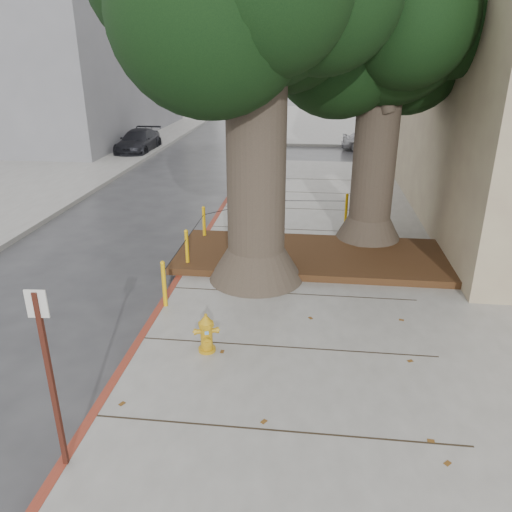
{
  "coord_description": "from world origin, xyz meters",
  "views": [
    {
      "loc": [
        0.85,
        -7.15,
        4.73
      ],
      "look_at": [
        -0.18,
        1.64,
        1.1
      ],
      "focal_mm": 35.0,
      "sensor_mm": 36.0,
      "label": 1
    }
  ],
  "objects_px": {
    "car_silver": "(373,140)",
    "fire_hydrant": "(206,333)",
    "signpost": "(49,372)",
    "car_red": "(454,142)",
    "car_dark": "(138,141)"
  },
  "relations": [
    {
      "from": "signpost",
      "to": "car_silver",
      "type": "xyz_separation_m",
      "value": [
        5.76,
        22.13,
        -0.91
      ]
    },
    {
      "from": "car_silver",
      "to": "car_dark",
      "type": "bearing_deg",
      "value": 101.39
    },
    {
      "from": "car_dark",
      "to": "fire_hydrant",
      "type": "bearing_deg",
      "value": -68.07
    },
    {
      "from": "car_silver",
      "to": "fire_hydrant",
      "type": "bearing_deg",
      "value": 168.96
    },
    {
      "from": "signpost",
      "to": "car_red",
      "type": "distance_m",
      "value": 23.41
    },
    {
      "from": "fire_hydrant",
      "to": "car_silver",
      "type": "relative_size",
      "value": 0.21
    },
    {
      "from": "signpost",
      "to": "fire_hydrant",
      "type": "bearing_deg",
      "value": 61.35
    },
    {
      "from": "fire_hydrant",
      "to": "signpost",
      "type": "height_order",
      "value": "signpost"
    },
    {
      "from": "signpost",
      "to": "car_red",
      "type": "bearing_deg",
      "value": 61.76
    },
    {
      "from": "car_dark",
      "to": "car_silver",
      "type": "bearing_deg",
      "value": 8.88
    },
    {
      "from": "fire_hydrant",
      "to": "car_silver",
      "type": "xyz_separation_m",
      "value": [
        4.58,
        19.54,
        0.06
      ]
    },
    {
      "from": "fire_hydrant",
      "to": "signpost",
      "type": "relative_size",
      "value": 0.3
    },
    {
      "from": "car_red",
      "to": "car_dark",
      "type": "distance_m",
      "value": 15.64
    },
    {
      "from": "car_red",
      "to": "car_dark",
      "type": "height_order",
      "value": "car_red"
    },
    {
      "from": "fire_hydrant",
      "to": "car_dark",
      "type": "height_order",
      "value": "car_dark"
    }
  ]
}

